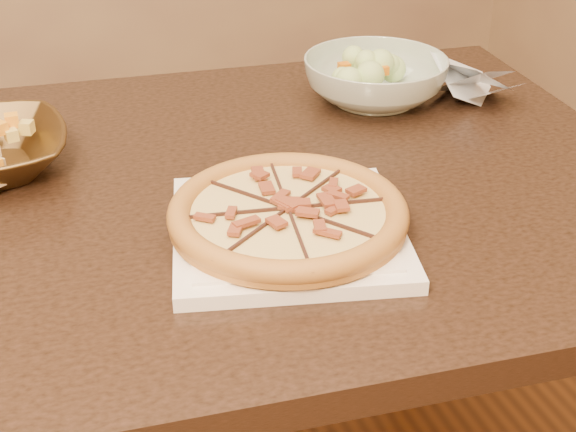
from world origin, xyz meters
The scene contains 6 objects.
dining_table centered at (0.20, 0.03, 0.65)m, with size 1.43×0.98×0.75m.
plate centered at (0.31, -0.15, 0.76)m, with size 0.33×0.33×0.02m.
pizza centered at (0.31, -0.15, 0.78)m, with size 0.29×0.29×0.03m.
salad_bowl centered at (0.59, 0.22, 0.79)m, with size 0.24×0.24×0.07m, color #B2C4B6.
salad centered at (0.59, 0.22, 0.84)m, with size 0.11×0.11×0.04m.
cling_film centered at (0.75, 0.16, 0.78)m, with size 0.16×0.13×0.05m, color white, non-canonical shape.
Camera 1 is at (0.04, -0.92, 1.26)m, focal length 50.00 mm.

